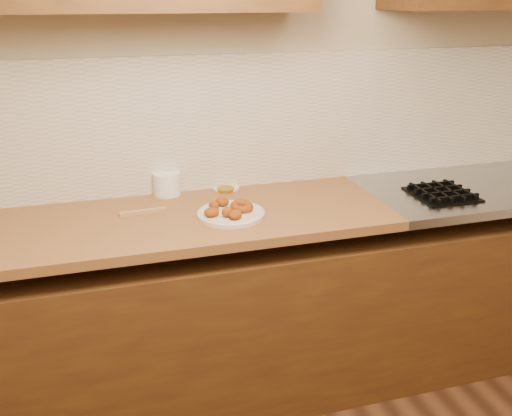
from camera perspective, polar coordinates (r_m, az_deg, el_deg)
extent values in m
cube|color=#C0AD91|center=(2.46, -1.06, 12.52)|extent=(4.00, 0.02, 2.70)
cube|color=#543413|center=(2.52, 0.95, -10.79)|extent=(3.60, 0.60, 0.77)
cube|color=brown|center=(2.21, -15.33, -2.06)|extent=(2.30, 0.62, 0.04)
cube|color=#9EA0A5|center=(2.83, 23.87, 2.08)|extent=(1.30, 0.62, 0.04)
cube|color=beige|center=(2.48, -0.96, 9.04)|extent=(3.60, 0.02, 0.60)
cube|color=black|center=(2.56, 18.97, 1.35)|extent=(0.26, 0.26, 0.01)
cube|color=black|center=(2.51, 17.31, 1.49)|extent=(0.01, 0.24, 0.02)
cube|color=black|center=(2.49, 20.15, 0.98)|extent=(0.24, 0.01, 0.02)
cube|color=black|center=(2.54, 18.45, 1.61)|extent=(0.01, 0.24, 0.02)
cube|color=black|center=(2.53, 19.38, 1.44)|extent=(0.24, 0.01, 0.02)
cube|color=black|center=(2.57, 19.56, 1.73)|extent=(0.01, 0.24, 0.02)
cube|color=black|center=(2.58, 18.64, 1.89)|extent=(0.24, 0.01, 0.02)
cube|color=black|center=(2.61, 20.64, 1.84)|extent=(0.01, 0.24, 0.02)
cube|color=black|center=(2.63, 17.93, 2.32)|extent=(0.24, 0.01, 0.02)
cylinder|color=beige|center=(2.20, -2.65, -0.62)|extent=(0.27, 0.27, 0.02)
torus|color=#9B3303|center=(2.21, -1.54, 0.17)|extent=(0.14, 0.14, 0.04)
ellipsoid|color=#9B3303|center=(2.21, -4.46, 0.25)|extent=(0.06, 0.06, 0.04)
ellipsoid|color=#9B3303|center=(2.15, -4.71, -0.42)|extent=(0.07, 0.07, 0.04)
ellipsoid|color=#9B3303|center=(2.14, -3.02, -0.41)|extent=(0.06, 0.05, 0.04)
ellipsoid|color=#9B3303|center=(2.12, -2.19, -0.67)|extent=(0.08, 0.08, 0.04)
ellipsoid|color=#9B3303|center=(2.26, -3.59, 0.67)|extent=(0.07, 0.07, 0.04)
cylinder|color=white|center=(2.45, -9.37, 2.55)|extent=(0.15, 0.15, 0.10)
cylinder|color=silver|center=(2.51, -3.17, 2.14)|extent=(0.16, 0.16, 0.01)
cylinder|color=#B99128|center=(2.48, -3.21, 1.97)|extent=(0.09, 0.09, 0.01)
cube|color=#A17E4F|center=(2.27, -11.84, -0.39)|extent=(0.19, 0.04, 0.01)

